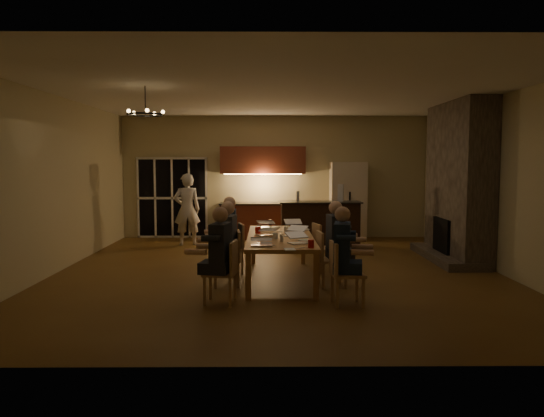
{
  "coord_description": "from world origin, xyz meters",
  "views": [
    {
      "loc": [
        -0.18,
        -9.52,
        2.0
      ],
      "look_at": [
        -0.1,
        0.3,
        1.14
      ],
      "focal_mm": 35.0,
      "sensor_mm": 36.0,
      "label": 1
    }
  ],
  "objects_px": {
    "person_right_mid": "(335,243)",
    "can_cola": "(270,222)",
    "laptop_e": "(267,222)",
    "redcup_near": "(311,244)",
    "person_left_near": "(221,256)",
    "laptop_d": "(295,230)",
    "person_right_near": "(342,255)",
    "person_left_mid": "(228,244)",
    "chair_left_mid": "(226,259)",
    "mug_back": "(259,228)",
    "chair_left_near": "(220,272)",
    "plate_left": "(264,243)",
    "redcup_mid": "(258,230)",
    "can_silver": "(282,238)",
    "plate_near": "(306,240)",
    "dining_table": "(280,258)",
    "person_left_far": "(230,235)",
    "plate_far": "(302,229)",
    "mug_front": "(275,236)",
    "chandelier": "(146,115)",
    "chair_right_near": "(348,273)",
    "bar_bottle": "(298,196)",
    "laptop_f": "(294,223)",
    "bar_island": "(320,224)",
    "standing_person": "(187,209)",
    "bar_blender": "(341,193)",
    "laptop_b": "(300,236)",
    "refrigerator": "(348,201)",
    "chair_right_far": "(327,248)",
    "laptop_a": "(262,238)",
    "laptop_c": "(267,229)",
    "chair_right_mid": "(332,259)"
  },
  "relations": [
    {
      "from": "person_right_mid",
      "to": "can_cola",
      "type": "xyz_separation_m",
      "value": [
        -1.04,
        1.94,
        0.12
      ]
    },
    {
      "from": "laptop_e",
      "to": "redcup_near",
      "type": "distance_m",
      "value": 2.45
    },
    {
      "from": "person_left_near",
      "to": "laptop_d",
      "type": "height_order",
      "value": "person_left_near"
    },
    {
      "from": "person_right_near",
      "to": "person_left_mid",
      "type": "bearing_deg",
      "value": 67.97
    },
    {
      "from": "can_cola",
      "to": "laptop_d",
      "type": "bearing_deg",
      "value": -74.79
    },
    {
      "from": "chair_left_mid",
      "to": "mug_back",
      "type": "bearing_deg",
      "value": 150.82
    },
    {
      "from": "chair_left_near",
      "to": "laptop_e",
      "type": "bearing_deg",
      "value": 172.68
    },
    {
      "from": "can_cola",
      "to": "plate_left",
      "type": "bearing_deg",
      "value": -92.49
    },
    {
      "from": "redcup_mid",
      "to": "can_cola",
      "type": "height_order",
      "value": "same"
    },
    {
      "from": "can_silver",
      "to": "person_left_mid",
      "type": "bearing_deg",
      "value": 170.3
    },
    {
      "from": "plate_near",
      "to": "dining_table",
      "type": "bearing_deg",
      "value": 123.64
    },
    {
      "from": "person_left_far",
      "to": "plate_far",
      "type": "relative_size",
      "value": 5.11
    },
    {
      "from": "mug_front",
      "to": "redcup_near",
      "type": "bearing_deg",
      "value": -60.26
    },
    {
      "from": "chandelier",
      "to": "can_silver",
      "type": "xyz_separation_m",
      "value": [
        2.16,
        -0.28,
        -1.94
      ]
    },
    {
      "from": "chair_right_near",
      "to": "bar_bottle",
      "type": "distance_m",
      "value": 5.14
    },
    {
      "from": "laptop_f",
      "to": "laptop_d",
      "type": "bearing_deg",
      "value": -100.14
    },
    {
      "from": "bar_island",
      "to": "can_cola",
      "type": "bearing_deg",
      "value": -122.46
    },
    {
      "from": "redcup_near",
      "to": "plate_left",
      "type": "distance_m",
      "value": 0.8
    },
    {
      "from": "standing_person",
      "to": "bar_blender",
      "type": "xyz_separation_m",
      "value": [
        3.65,
        -0.32,
        0.42
      ]
    },
    {
      "from": "can_cola",
      "to": "plate_far",
      "type": "distance_m",
      "value": 0.92
    },
    {
      "from": "bar_island",
      "to": "person_left_far",
      "type": "height_order",
      "value": "person_left_far"
    },
    {
      "from": "laptop_b",
      "to": "redcup_near",
      "type": "xyz_separation_m",
      "value": [
        0.14,
        -0.41,
        -0.05
      ]
    },
    {
      "from": "chair_right_near",
      "to": "redcup_near",
      "type": "height_order",
      "value": "chair_right_near"
    },
    {
      "from": "standing_person",
      "to": "bar_bottle",
      "type": "xyz_separation_m",
      "value": [
        2.65,
        -0.34,
        0.33
      ]
    },
    {
      "from": "person_right_mid",
      "to": "bar_bottle",
      "type": "height_order",
      "value": "person_right_mid"
    },
    {
      "from": "can_silver",
      "to": "plate_far",
      "type": "xyz_separation_m",
      "value": [
        0.42,
        1.45,
        -0.05
      ]
    },
    {
      "from": "refrigerator",
      "to": "chandelier",
      "type": "height_order",
      "value": "chandelier"
    },
    {
      "from": "can_silver",
      "to": "bar_bottle",
      "type": "bearing_deg",
      "value": 83.24
    },
    {
      "from": "laptop_d",
      "to": "redcup_near",
      "type": "height_order",
      "value": "laptop_d"
    },
    {
      "from": "chair_left_near",
      "to": "redcup_near",
      "type": "relative_size",
      "value": 7.42
    },
    {
      "from": "chair_right_near",
      "to": "chair_right_far",
      "type": "bearing_deg",
      "value": -3.55
    },
    {
      "from": "standing_person",
      "to": "laptop_b",
      "type": "bearing_deg",
      "value": 105.1
    },
    {
      "from": "laptop_a",
      "to": "mug_back",
      "type": "xyz_separation_m",
      "value": [
        -0.07,
        1.8,
        -0.06
      ]
    },
    {
      "from": "laptop_f",
      "to": "bar_blender",
      "type": "distance_m",
      "value": 2.81
    },
    {
      "from": "refrigerator",
      "to": "plate_near",
      "type": "distance_m",
      "value": 5.56
    },
    {
      "from": "person_right_near",
      "to": "bar_blender",
      "type": "relative_size",
      "value": 3.44
    },
    {
      "from": "plate_far",
      "to": "dining_table",
      "type": "bearing_deg",
      "value": -119.05
    },
    {
      "from": "standing_person",
      "to": "bar_blender",
      "type": "distance_m",
      "value": 3.69
    },
    {
      "from": "chandelier",
      "to": "plate_near",
      "type": "relative_size",
      "value": 2.51
    },
    {
      "from": "chair_left_near",
      "to": "standing_person",
      "type": "xyz_separation_m",
      "value": [
        -1.26,
        5.32,
        0.42
      ]
    },
    {
      "from": "refrigerator",
      "to": "laptop_c",
      "type": "height_order",
      "value": "refrigerator"
    },
    {
      "from": "chair_left_near",
      "to": "can_silver",
      "type": "height_order",
      "value": "chair_left_near"
    },
    {
      "from": "standing_person",
      "to": "redcup_near",
      "type": "relative_size",
      "value": 14.42
    },
    {
      "from": "laptop_a",
      "to": "bar_bottle",
      "type": "relative_size",
      "value": 1.33
    },
    {
      "from": "bar_island",
      "to": "laptop_d",
      "type": "distance_m",
      "value": 3.57
    },
    {
      "from": "bar_island",
      "to": "chair_left_mid",
      "type": "relative_size",
      "value": 2.14
    },
    {
      "from": "bar_island",
      "to": "redcup_near",
      "type": "relative_size",
      "value": 15.87
    },
    {
      "from": "chair_left_mid",
      "to": "laptop_a",
      "type": "distance_m",
      "value": 0.93
    },
    {
      "from": "can_silver",
      "to": "chair_right_near",
      "type": "bearing_deg",
      "value": -46.43
    },
    {
      "from": "chair_right_mid",
      "to": "mug_front",
      "type": "distance_m",
      "value": 0.99
    }
  ]
}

